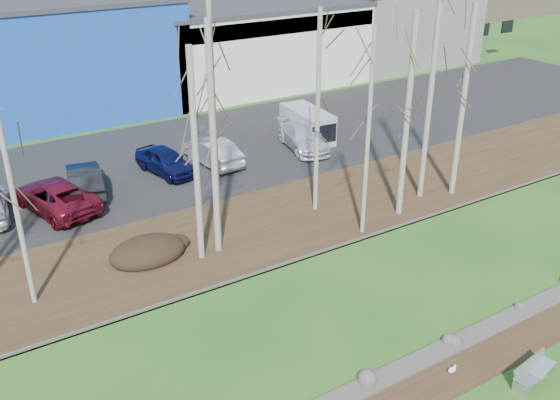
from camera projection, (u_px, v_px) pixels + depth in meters
ground at (527, 398)px, 19.74m from camera, size 200.00×200.00×0.00m
dirt_strip at (476, 360)px, 21.34m from camera, size 80.00×1.80×0.03m
near_bank_rocks at (454, 345)px, 22.11m from camera, size 80.00×0.80×0.50m
river at (379, 290)px, 25.25m from camera, size 80.00×8.00×0.90m
far_bank_rocks at (320, 248)px, 28.38m from camera, size 80.00×0.80×0.46m
far_bank at (282, 219)px, 30.79m from camera, size 80.00×7.00×0.15m
parking_lot at (192, 155)px, 38.81m from camera, size 80.00×14.00×0.14m
building_blue at (30, 58)px, 44.86m from camera, size 20.40×12.24×8.30m
building_white at (247, 42)px, 53.86m from camera, size 18.36×12.24×6.80m
building_grey at (388, 22)px, 61.49m from camera, size 14.28×12.24×7.30m
bench_damaged at (533, 372)px, 20.22m from camera, size 1.87×0.83×0.81m
seagull at (452, 369)px, 20.72m from camera, size 0.39×0.18×0.28m
dirt_mound at (148, 251)px, 27.19m from camera, size 3.41×2.41×0.67m
birch_1 at (12, 190)px, 22.25m from camera, size 0.20×0.20×9.54m
birch_2 at (213, 143)px, 25.80m from camera, size 0.28×0.28×10.12m
birch_3 at (214, 125)px, 26.14m from camera, size 0.21×0.21×11.30m
birch_4 at (196, 159)px, 25.40m from camera, size 0.27×0.27×9.23m
birch_5 at (318, 115)px, 29.60m from camera, size 0.22×0.22×9.92m
birch_6 at (368, 136)px, 27.45m from camera, size 0.20×0.20×9.56m
birch_7 at (407, 119)px, 29.16m from camera, size 0.28×0.28×9.85m
birch_8 at (463, 104)px, 31.38m from camera, size 0.29×0.29×9.85m
birch_9 at (431, 84)px, 30.56m from camera, size 0.27×0.27×12.06m
car_1 at (85, 180)px, 33.10m from camera, size 2.60×5.08×1.59m
car_2 at (56, 196)px, 31.29m from camera, size 3.78×5.95×1.53m
car_3 at (166, 161)px, 35.65m from camera, size 2.60×4.65×1.50m
car_4 at (213, 152)px, 36.92m from camera, size 1.97×4.78×1.54m
car_5 at (303, 137)px, 39.29m from camera, size 3.14×5.43×1.48m
van_white at (309, 125)px, 40.78m from camera, size 2.28×4.61×1.95m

